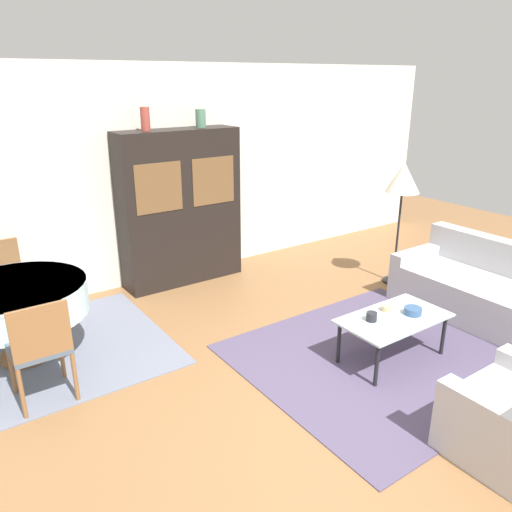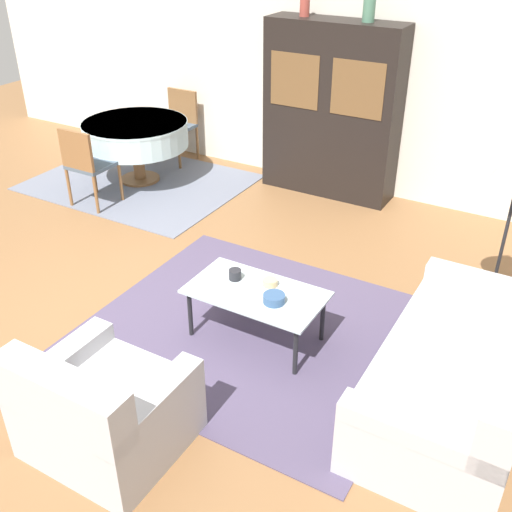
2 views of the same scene
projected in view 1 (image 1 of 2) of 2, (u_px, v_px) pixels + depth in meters
The scene contains 16 objects.
ground_plane at pixel (340, 430), 3.79m from camera, with size 14.00×14.00×0.00m, color brown.
wall_back at pixel (139, 178), 6.13m from camera, with size 10.00×0.06×2.70m.
area_rug at pixel (380, 357), 4.76m from camera, with size 2.52×2.26×0.01m.
dining_rug at pixel (32, 358), 4.74m from camera, with size 2.50×1.93×0.01m.
couch at pixel (486, 291), 5.51m from camera, with size 0.92×1.88×0.81m.
coffee_table at pixel (394, 321), 4.61m from camera, with size 1.04×0.58×0.43m.
display_cabinet at pixel (180, 208), 6.27m from camera, with size 1.53×0.44×1.94m.
dining_table at pixel (17, 300), 4.56m from camera, with size 1.25×1.25×0.74m.
dining_chair_near at pixel (40, 345), 3.94m from camera, with size 0.44×0.44×0.90m.
dining_chair_far at pixel (2, 278), 5.24m from camera, with size 0.44×0.44×0.90m.
floor_lamp at pixel (403, 182), 6.08m from camera, with size 0.41×0.41×1.55m.
cup at pixel (372, 317), 4.51m from camera, with size 0.10×0.10×0.08m.
bowl at pixel (413, 311), 4.64m from camera, with size 0.16×0.16×0.07m.
bowl_small at pixel (387, 308), 4.71m from camera, with size 0.11×0.11×0.05m.
vase_tall at pixel (145, 119), 5.70m from camera, with size 0.11×0.11×0.27m.
vase_short at pixel (201, 118), 6.09m from camera, with size 0.13×0.13×0.22m.
Camera 1 is at (-2.30, -2.19, 2.53)m, focal length 35.00 mm.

